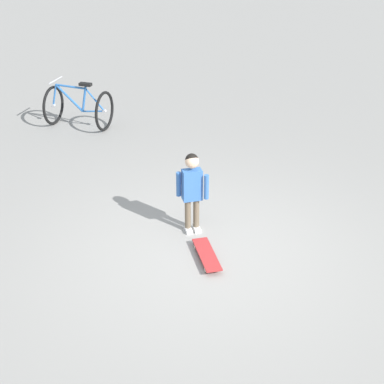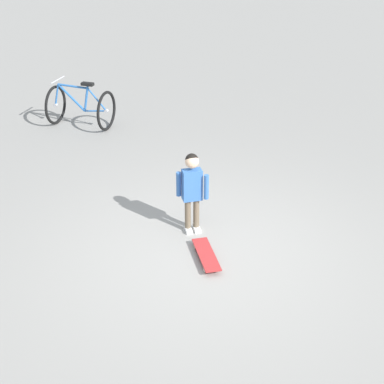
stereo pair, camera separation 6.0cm
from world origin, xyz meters
The scene contains 4 objects.
ground_plane centered at (0.00, 0.00, 0.00)m, with size 50.00×50.00×0.00m, color gray.
child_person centered at (0.43, -0.34, 0.66)m, with size 0.39×0.28×1.06m.
skateboard centered at (-0.06, 0.12, 0.06)m, with size 0.64×0.63×0.07m.
bicycle_near centered at (4.09, -2.27, 0.38)m, with size 1.22×0.96×0.85m.
Camera 1 is at (-2.98, 5.02, 3.90)m, focal length 54.42 mm.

